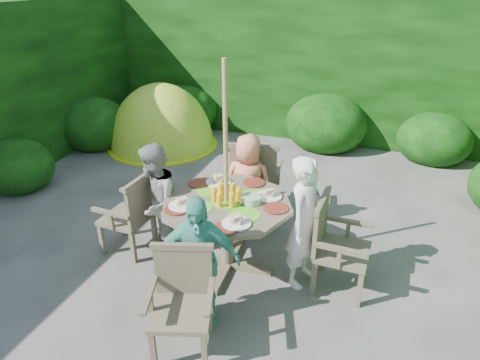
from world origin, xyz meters
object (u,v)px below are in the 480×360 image
(patio_table, at_px, (227,212))
(garden_chair_back, at_px, (255,179))
(garden_chair_right, at_px, (335,244))
(child_left, at_px, (155,203))
(child_back, at_px, (248,184))
(garden_chair_left, at_px, (132,213))
(child_front, at_px, (197,261))
(parasol_pole, at_px, (226,174))
(child_right, at_px, (305,223))
(garden_chair_front, at_px, (182,299))
(dome_tent, at_px, (163,145))

(patio_table, bearing_deg, garden_chair_back, 92.85)
(garden_chair_right, xyz_separation_m, child_left, (-1.89, -0.11, 0.15))
(garden_chair_back, relative_size, child_back, 0.84)
(garden_chair_back, xyz_separation_m, child_left, (-0.75, -1.13, 0.11))
(patio_table, distance_m, garden_chair_left, 1.12)
(garden_chair_back, xyz_separation_m, child_front, (0.09, -1.89, 0.08))
(child_left, bearing_deg, child_front, 29.34)
(parasol_pole, bearing_deg, child_right, 3.08)
(parasol_pole, height_order, child_back, parasol_pole)
(patio_table, xyz_separation_m, child_left, (-0.80, -0.04, -0.02))
(garden_chair_front, distance_m, child_left, 1.37)
(patio_table, bearing_deg, garden_chair_left, -176.45)
(patio_table, height_order, child_right, child_right)
(child_front, xyz_separation_m, dome_tent, (-2.46, 3.73, -0.63))
(garden_chair_left, relative_size, child_left, 0.69)
(child_right, height_order, dome_tent, child_right)
(parasol_pole, bearing_deg, garden_chair_front, -87.94)
(patio_table, height_order, garden_chair_left, patio_table)
(patio_table, distance_m, child_left, 0.80)
(patio_table, distance_m, garden_chair_back, 1.10)
(child_right, bearing_deg, garden_chair_back, 53.35)
(garden_chair_right, height_order, garden_chair_back, garden_chair_back)
(parasol_pole, relative_size, child_front, 1.75)
(patio_table, bearing_deg, garden_chair_front, -88.18)
(child_back, bearing_deg, garden_chair_back, -92.33)
(garden_chair_back, relative_size, dome_tent, 0.45)
(garden_chair_right, bearing_deg, dome_tent, 52.79)
(child_back, bearing_deg, dome_tent, -45.57)
(child_right, bearing_deg, garden_chair_front, 160.82)
(child_right, xyz_separation_m, child_front, (-0.76, -0.84, -0.06))
(garden_chair_front, bearing_deg, patio_table, 74.01)
(garden_chair_right, xyz_separation_m, dome_tent, (-3.51, 2.87, -0.50))
(parasol_pole, distance_m, garden_chair_right, 1.25)
(parasol_pole, bearing_deg, garden_chair_left, -176.51)
(patio_table, distance_m, dome_tent, 3.86)
(parasol_pole, height_order, garden_chair_front, parasol_pole)
(child_back, bearing_deg, parasol_pole, 89.47)
(child_back, bearing_deg, garden_chair_front, 88.88)
(garden_chair_left, height_order, child_front, child_front)
(parasol_pole, xyz_separation_m, child_front, (0.04, -0.80, -0.47))
(garden_chair_right, relative_size, garden_chair_left, 1.04)
(garden_chair_left, distance_m, child_back, 1.37)
(parasol_pole, bearing_deg, child_left, -176.92)
(garden_chair_left, relative_size, garden_chair_front, 1.03)
(garden_chair_left, bearing_deg, garden_chair_front, 50.29)
(patio_table, xyz_separation_m, child_right, (0.79, 0.04, 0.02))
(garden_chair_front, relative_size, child_back, 0.71)
(child_front, bearing_deg, garden_chair_right, 19.53)
(child_back, bearing_deg, child_front, 89.47)
(garden_chair_right, height_order, dome_tent, dome_tent)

